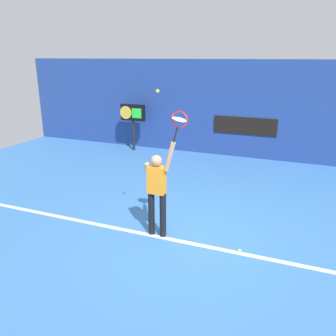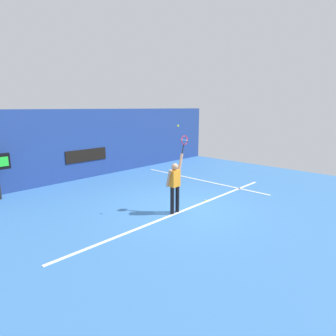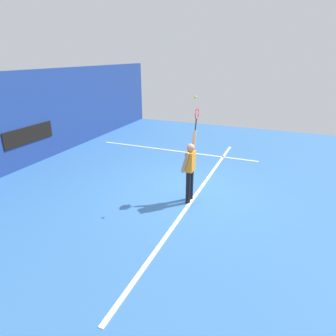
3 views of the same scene
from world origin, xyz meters
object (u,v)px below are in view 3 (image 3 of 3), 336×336
at_px(tennis_player, 190,168).
at_px(spare_ball, 206,178).
at_px(tennis_racket, 197,115).
at_px(tennis_ball, 195,97).

bearing_deg(tennis_player, spare_ball, -1.36).
xyz_separation_m(tennis_racket, tennis_ball, (-0.38, -0.06, 0.52)).
bearing_deg(spare_ball, tennis_ball, -179.08).
distance_m(tennis_player, tennis_ball, 1.88).
relative_size(tennis_player, tennis_racket, 3.17).
bearing_deg(tennis_player, tennis_ball, -47.74).
xyz_separation_m(tennis_player, tennis_racket, (0.44, -0.00, 1.36)).
distance_m(tennis_ball, spare_ball, 3.28).
relative_size(tennis_ball, spare_ball, 1.00).
xyz_separation_m(tennis_ball, spare_ball, (1.62, 0.03, -2.85)).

